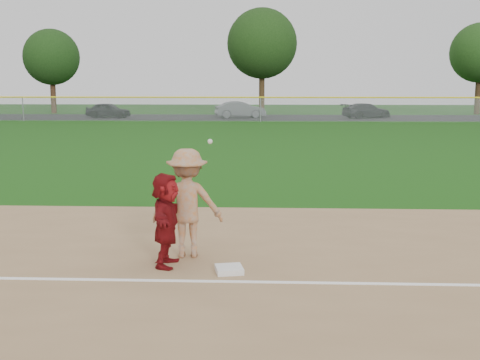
{
  "coord_description": "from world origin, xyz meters",
  "views": [
    {
      "loc": [
        0.51,
        -10.0,
        3.16
      ],
      "look_at": [
        0.0,
        1.5,
        1.3
      ],
      "focal_mm": 45.0,
      "sensor_mm": 36.0,
      "label": 1
    }
  ],
  "objects_px": {
    "car_mid": "(240,110)",
    "car_right": "(366,111)",
    "car_left": "(108,110)",
    "first_base": "(229,269)",
    "base_runner": "(166,220)"
  },
  "relations": [
    {
      "from": "base_runner",
      "to": "car_left",
      "type": "relative_size",
      "value": 0.4
    },
    {
      "from": "car_right",
      "to": "base_runner",
      "type": "bearing_deg",
      "value": 143.7
    },
    {
      "from": "base_runner",
      "to": "car_mid",
      "type": "height_order",
      "value": "base_runner"
    },
    {
      "from": "car_left",
      "to": "car_right",
      "type": "height_order",
      "value": "car_left"
    },
    {
      "from": "car_left",
      "to": "car_mid",
      "type": "height_order",
      "value": "car_mid"
    },
    {
      "from": "car_mid",
      "to": "car_right",
      "type": "height_order",
      "value": "car_mid"
    },
    {
      "from": "car_mid",
      "to": "car_right",
      "type": "relative_size",
      "value": 1.0
    },
    {
      "from": "car_mid",
      "to": "car_right",
      "type": "distance_m",
      "value": 11.53
    },
    {
      "from": "car_left",
      "to": "car_mid",
      "type": "distance_m",
      "value": 12.14
    },
    {
      "from": "first_base",
      "to": "base_runner",
      "type": "bearing_deg",
      "value": 163.25
    },
    {
      "from": "first_base",
      "to": "car_right",
      "type": "relative_size",
      "value": 0.1
    },
    {
      "from": "car_left",
      "to": "base_runner",
      "type": "bearing_deg",
      "value": -152.98
    },
    {
      "from": "car_mid",
      "to": "first_base",
      "type": "bearing_deg",
      "value": 169.44
    },
    {
      "from": "first_base",
      "to": "car_left",
      "type": "relative_size",
      "value": 0.11
    },
    {
      "from": "first_base",
      "to": "car_left",
      "type": "xyz_separation_m",
      "value": [
        -13.95,
        45.24,
        0.63
      ]
    }
  ]
}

